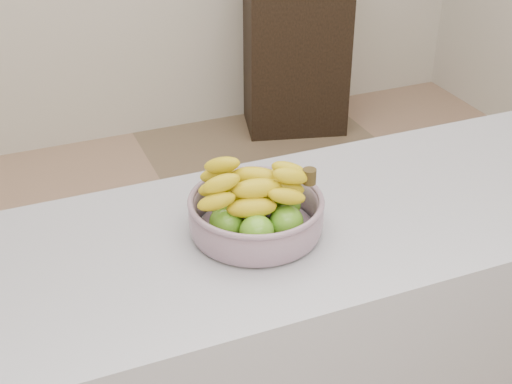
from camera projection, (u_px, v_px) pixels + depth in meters
ground at (275, 372)px, 2.42m from camera, size 4.00×4.00×0.00m
counter at (343, 355)px, 1.85m from camera, size 2.00×0.60×0.90m
cabinet at (295, 42)px, 3.88m from camera, size 0.63×0.55×0.96m
fruit_bowl at (256, 211)px, 1.52m from camera, size 0.29×0.29×0.15m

